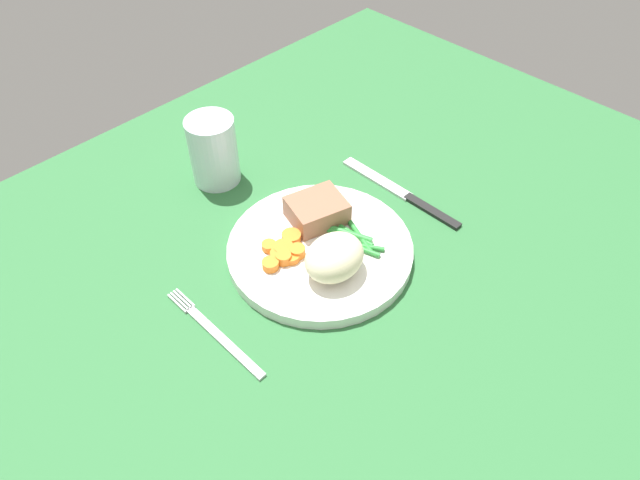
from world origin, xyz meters
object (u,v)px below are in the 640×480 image
meat_portion (317,210)px  knife (402,194)px  water_glass (214,155)px  fork (216,333)px  dinner_plate (320,250)px

meat_portion → knife: (13.18, -4.00, -2.94)cm
knife → water_glass: (-16.14, 21.56, 4.05)cm
knife → meat_portion: bearing=159.0°
meat_portion → knife: bearing=-16.9°
fork → knife: (33.48, -0.03, -0.00)cm
dinner_plate → fork: bearing=-179.1°
meat_portion → water_glass: 17.85cm
dinner_plate → fork: 17.13cm
water_glass → knife: bearing=-53.2°
fork → water_glass: bearing=55.5°
dinner_plate → water_glass: 21.56cm
fork → water_glass: water_glass is taller
meat_portion → dinner_plate: bearing=-130.6°
dinner_plate → knife: (16.36, -0.29, -0.60)cm
meat_portion → water_glass: (-2.97, 17.56, 1.11)cm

